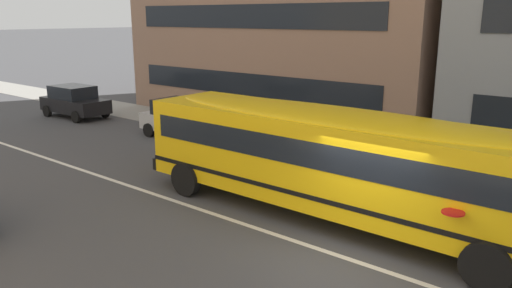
# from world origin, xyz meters

# --- Properties ---
(ground_plane) EXTENTS (400.00, 400.00, 0.00)m
(ground_plane) POSITION_xyz_m (0.00, 0.00, 0.00)
(ground_plane) COLOR #424244
(sidewalk_far) EXTENTS (120.00, 3.00, 0.01)m
(sidewalk_far) POSITION_xyz_m (0.00, 7.97, 0.01)
(sidewalk_far) COLOR gray
(sidewalk_far) RESTS_ON ground_plane
(lane_centreline) EXTENTS (110.00, 0.16, 0.01)m
(lane_centreline) POSITION_xyz_m (0.00, 0.00, 0.00)
(lane_centreline) COLOR silver
(lane_centreline) RESTS_ON ground_plane
(school_bus) EXTENTS (12.85, 3.06, 2.87)m
(school_bus) POSITION_xyz_m (-1.38, 1.78, 1.71)
(school_bus) COLOR yellow
(school_bus) RESTS_ON ground_plane
(parked_car_black_end_of_row) EXTENTS (3.95, 1.98, 1.64)m
(parked_car_black_end_of_row) POSITION_xyz_m (-19.01, 5.06, 0.84)
(parked_car_black_end_of_row) COLOR black
(parked_car_black_end_of_row) RESTS_ON ground_plane
(parked_car_silver_past_driveway) EXTENTS (3.91, 1.90, 1.64)m
(parked_car_silver_past_driveway) POSITION_xyz_m (-11.25, 5.47, 0.84)
(parked_car_silver_past_driveway) COLOR #B7BABF
(parked_car_silver_past_driveway) RESTS_ON ground_plane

